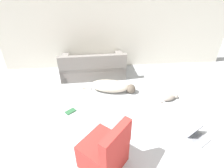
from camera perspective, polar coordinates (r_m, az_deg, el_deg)
wall_back at (r=5.51m, az=1.44°, el=17.65°), size 7.04×0.06×2.43m
couch at (r=5.23m, az=-6.15°, el=5.45°), size 1.87×0.99×0.78m
dog at (r=4.50m, az=-0.23°, el=-0.74°), size 1.41×0.63×0.30m
cat at (r=4.47m, az=18.59°, el=-4.27°), size 0.50×0.27×0.13m
laptop_open at (r=3.71m, az=26.15°, el=-14.78°), size 0.43×0.42×0.21m
book_green at (r=4.03m, az=-13.39°, el=-8.69°), size 0.25×0.24×0.02m
side_chair at (r=2.84m, az=-2.38°, el=-21.25°), size 0.84×0.84×0.89m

